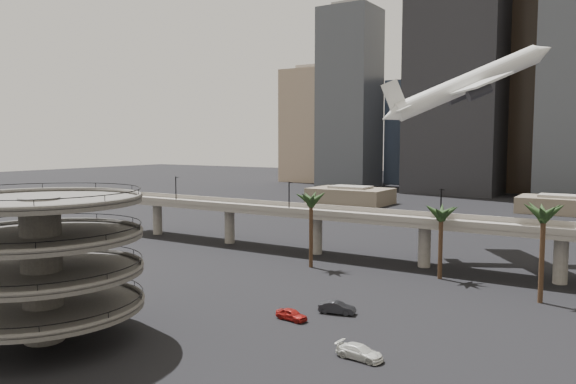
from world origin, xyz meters
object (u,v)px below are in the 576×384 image
Objects in this scene: car_c at (360,352)px; parking_ramp at (41,255)px; overpass at (368,221)px; airborne_jet at (466,85)px; car_b at (337,308)px; car_a at (292,314)px.

parking_ramp is at bearing 117.80° from car_c.
airborne_jet is at bearing 50.08° from overpass.
car_b is (23.39, 26.44, -9.05)m from parking_ramp.
airborne_jet is 69.27m from car_c.
car_a is at bearing -79.91° from overpass.
parking_ramp is at bearing -102.43° from overpass.
airborne_jet is 58.48m from car_b.
parking_ramp is at bearing -143.76° from airborne_jet.
airborne_jet reaches higher than overpass.
car_a is (6.76, -37.98, -6.61)m from overpass.
overpass reaches higher than car_a.
overpass is 34.79m from car_b.
car_a is 6.53m from car_b.
overpass is 4.27× the size of airborne_jet.
car_b reaches higher than car_a.
car_a is at bearing -131.33° from airborne_jet.
overpass is 25.43× the size of car_c.
airborne_jet is (26.30, 74.89, 23.56)m from parking_ramp.
overpass is 39.14m from car_a.
parking_ramp reaches higher than overpass.
car_b is (3.63, 5.43, 0.06)m from car_a.
car_a is (-6.54, -53.88, -32.67)m from airborne_jet.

